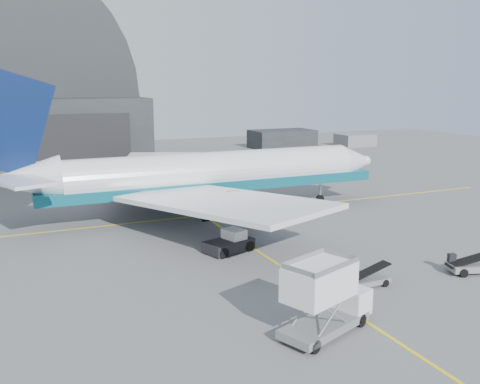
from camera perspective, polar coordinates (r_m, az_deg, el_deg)
name	(u,v)px	position (r m, az deg, el deg)	size (l,w,h in m)	color
ground	(292,273)	(41.93, 5.53, -8.63)	(200.00, 200.00, 0.00)	#565659
taxi_lines	(228,232)	(52.76, -1.25, -4.29)	(80.00, 42.12, 0.02)	yellow
distant_bldg_a	(282,148)	(121.62, 4.50, 4.74)	(14.00, 8.00, 4.00)	black
distant_bldg_b	(355,146)	(127.29, 12.14, 4.82)	(8.00, 6.00, 2.80)	slate
airliner	(200,175)	(58.93, -4.28, 1.84)	(45.81, 44.42, 16.08)	white
catering_truck	(325,298)	(31.91, 9.01, -11.11)	(6.79, 4.48, 4.38)	slate
pushback_tug	(230,243)	(46.72, -1.10, -5.49)	(4.71, 3.54, 1.95)	black
belt_loader_a	(363,281)	(39.90, 13.03, -9.19)	(4.25, 1.64, 1.61)	slate
belt_loader_b	(479,265)	(45.64, 24.16, -7.10)	(5.39, 3.01, 2.02)	slate
traffic_cone	(320,267)	(42.89, 8.52, -7.90)	(0.35, 0.35, 0.50)	#FF2E08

